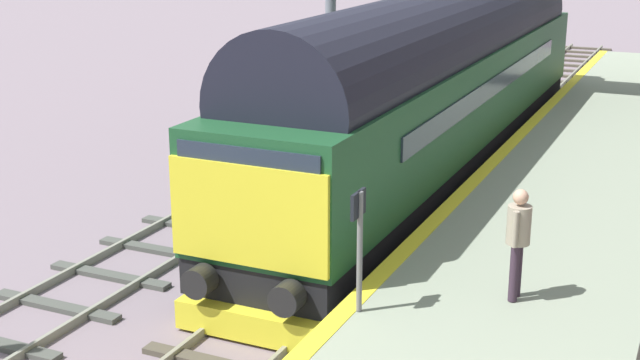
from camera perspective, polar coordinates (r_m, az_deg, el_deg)
The scene contains 7 objects.
ground_plane at distance 17.69m, azimuth 2.74°, elevation -4.07°, with size 140.00×140.00×0.00m, color slate.
track_main at distance 17.67m, azimuth 2.74°, elevation -3.91°, with size 2.50×60.00×0.15m.
track_adjacent_west at distance 19.16m, azimuth -6.99°, elevation -2.35°, with size 2.50×60.00×0.15m.
station_platform at distance 16.61m, azimuth 14.38°, elevation -4.18°, with size 4.00×44.00×1.01m.
diesel_locomotive at distance 21.66m, azimuth 7.88°, elevation 6.51°, with size 2.74×19.78×4.68m.
platform_number_sign at distance 11.95m, azimuth 2.55°, elevation -3.39°, with size 0.10×0.44×1.74m.
waiting_passenger at distance 12.70m, azimuth 12.74°, elevation -3.44°, with size 0.35×0.51×1.64m.
Camera 1 is at (6.10, -15.37, 6.29)m, focal length 49.31 mm.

